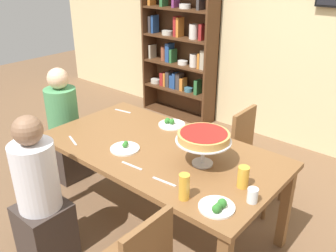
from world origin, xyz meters
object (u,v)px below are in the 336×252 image
Objects in this scene: salad_plate_far_diner at (125,148)px; water_glass_clear_near at (253,195)px; diner_head_west at (65,133)px; deep_dish_pizza_stand at (204,138)px; diner_near_left at (40,201)px; beer_glass_amber_tall at (243,177)px; beer_glass_amber_short at (184,187)px; cutlery_knife_near at (123,111)px; cutlery_fork_far at (132,166)px; cutlery_fork_near at (164,182)px; salad_plate_spare at (171,124)px; cutlery_spare_fork at (191,136)px; dining_table at (160,157)px; bookshelf at (180,35)px; chair_far_right at (252,153)px; salad_plate_near_diner at (218,207)px; cutlery_knife_far at (73,141)px.

water_glass_clear_near is (1.05, 0.04, 0.03)m from salad_plate_far_diner.
deep_dish_pizza_stand is (1.62, 0.04, 0.45)m from diner_head_west.
diner_near_left is 1.43m from beer_glass_amber_tall.
salad_plate_far_diner is 1.33× the size of beer_glass_amber_short.
cutlery_fork_far is (0.78, -0.65, 0.00)m from cutlery_knife_near.
cutlery_fork_near and cutlery_knife_near have the same top height.
cutlery_fork_far is at bearing 173.45° from cutlery_fork_near.
cutlery_spare_fork is (0.26, -0.06, -0.01)m from salad_plate_spare.
salad_plate_far_diner is at bearing -135.31° from dining_table.
dining_table is at bearing -55.06° from bookshelf.
cutlery_knife_near and cutlery_spare_fork have the same top height.
dining_table is 10.36× the size of cutlery_spare_fork.
bookshelf is 3.15m from water_glass_clear_near.
beer_glass_amber_short is at bearing -46.00° from salad_plate_spare.
deep_dish_pizza_stand is at bearing 169.34° from beer_glass_amber_tall.
cutlery_fork_near is (0.52, -0.14, -0.01)m from salad_plate_far_diner.
diner_head_west is 1.84m from beer_glass_amber_short.
salad_plate_spare is at bearing -53.24° from chair_far_right.
dining_table is at bearing 96.58° from cutlery_spare_fork.
dining_table is at bearing 90.53° from cutlery_fork_far.
dining_table is 0.76m from beer_glass_amber_tall.
diner_near_left is 1.32× the size of chair_far_right.
cutlery_spare_fork is (0.81, -0.00, 0.00)m from cutlery_knife_near.
salad_plate_near_diner is 0.92× the size of salad_plate_spare.
cutlery_knife_far is at bearing -157.62° from salad_plate_far_diner.
diner_head_west reaches higher than deep_dish_pizza_stand.
deep_dish_pizza_stand is at bearing 0.17° from chair_far_right.
deep_dish_pizza_stand is 4.26× the size of water_glass_clear_near.
cutlery_knife_near reaches higher than dining_table.
salad_plate_spare is 0.74m from cutlery_fork_far.
diner_near_left is 6.39× the size of cutlery_knife_near.
diner_near_left reaches higher than beer_glass_amber_tall.
salad_plate_far_diner is at bearing 142.83° from cutlery_fork_far.
salad_plate_spare is 1.29× the size of cutlery_knife_near.
cutlery_knife_far is at bearing 91.99° from cutlery_knife_near.
salad_plate_far_diner is at bearing 80.92° from cutlery_spare_fork.
salad_plate_near_diner is at bearing -9.48° from salad_plate_far_diner.
cutlery_knife_near is 0.70m from cutlery_knife_far.
chair_far_right reaches higher than dining_table.
diner_head_west is 2.13m from water_glass_clear_near.
deep_dish_pizza_stand is 0.38m from beer_glass_amber_tall.
dining_table is at bearing 144.30° from beer_glass_amber_short.
cutlery_fork_far is at bearing 173.15° from beer_glass_amber_short.
cutlery_spare_fork is at bearing 64.21° from salad_plate_far_diner.
cutlery_knife_near is at bearing 156.78° from dining_table.
bookshelf is at bearing 136.20° from beer_glass_amber_tall.
diner_head_west reaches higher than salad_plate_far_diner.
beer_glass_amber_short is (0.72, -0.20, 0.07)m from salad_plate_far_diner.
cutlery_fork_near is 1.00× the size of cutlery_fork_far.
chair_far_right is 4.83× the size of cutlery_spare_fork.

